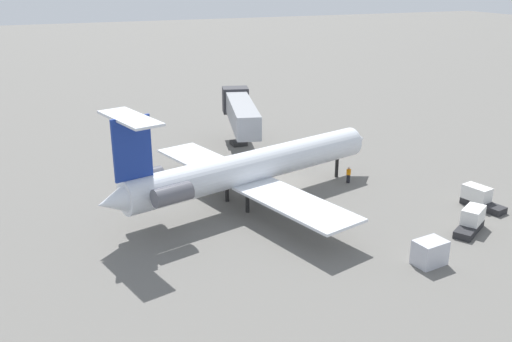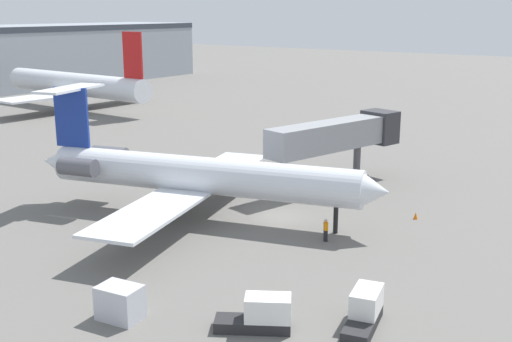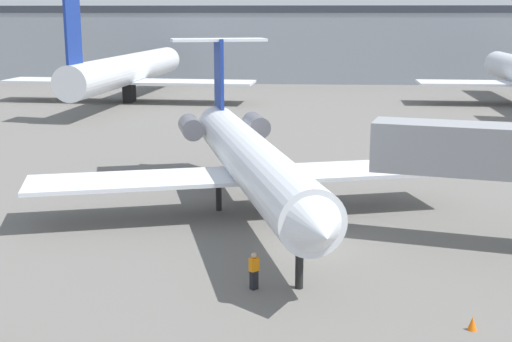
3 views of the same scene
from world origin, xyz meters
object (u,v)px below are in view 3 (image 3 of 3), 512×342
ground_crew_marshaller (254,271)px  parked_airliner_west_end (128,70)px  regional_jet (248,156)px  traffic_cone_near (472,323)px

ground_crew_marshaller → parked_airliner_west_end: (-21.96, 63.94, 3.44)m
ground_crew_marshaller → regional_jet: bearing=96.1°
ground_crew_marshaller → traffic_cone_near: size_ratio=3.07×
regional_jet → ground_crew_marshaller: size_ratio=17.47×
regional_jet → parked_airliner_west_end: size_ratio=0.73×
ground_crew_marshaller → traffic_cone_near: ground_crew_marshaller is taller
traffic_cone_near → parked_airliner_west_end: (-30.59, 67.34, 4.03)m
ground_crew_marshaller → parked_airliner_west_end: parked_airliner_west_end is taller
traffic_cone_near → parked_airliner_west_end: 74.07m
ground_crew_marshaller → traffic_cone_near: (8.64, -3.40, -0.58)m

